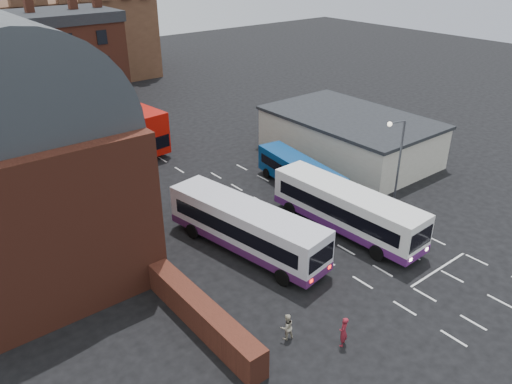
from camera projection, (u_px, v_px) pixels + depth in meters
ground at (353, 277)px, 32.14m from camera, size 180.00×180.00×0.00m
forecourt_wall at (203, 316)px, 27.42m from camera, size 1.20×10.00×1.80m
cream_building at (349, 136)px, 49.33m from camera, size 10.40×16.40×4.25m
brick_terrace at (24, 74)px, 58.39m from camera, size 22.00×10.00×11.00m
castle_keep at (64, 36)px, 78.83m from camera, size 22.00×22.00×12.00m
bus_white_outbound at (246, 225)px, 34.04m from camera, size 4.85×12.76×3.40m
bus_white_inbound at (346, 207)px, 36.42m from camera, size 3.54×12.41×3.35m
bus_blue at (300, 173)px, 42.75m from camera, size 3.55×10.19×2.72m
bus_red_double at (126, 123)px, 51.79m from camera, size 3.90×11.78×4.62m
street_lamp at (397, 160)px, 37.18m from camera, size 1.57×0.58×7.90m
pedestrian_red at (343, 332)px, 26.30m from camera, size 0.78×0.70×1.78m
pedestrian_beige at (287, 327)px, 26.79m from camera, size 0.88×0.75×1.57m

